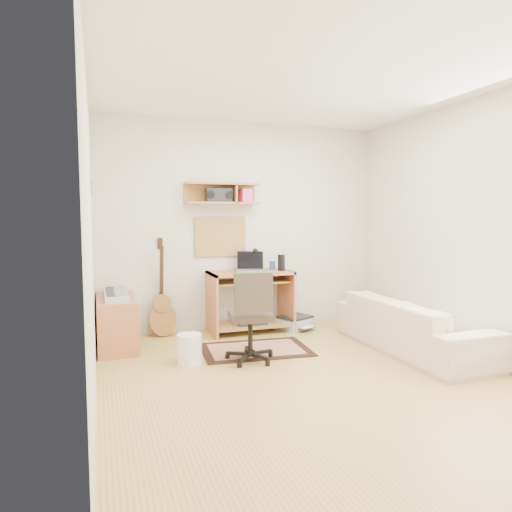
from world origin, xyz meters
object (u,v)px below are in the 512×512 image
object	(u,v)px
desk	(250,302)
sofa	(413,316)
task_chair	(250,316)
cabinet	(117,322)
printer	(295,322)

from	to	relation	value
desk	sofa	bearing A→B (deg)	-44.08
desk	task_chair	xyz separation A→B (m)	(-0.36, -1.09, 0.08)
cabinet	printer	size ratio (longest dim) A/B	2.20
cabinet	desk	bearing A→B (deg)	6.29
task_chair	sofa	world-z (taller)	task_chair
cabinet	sofa	world-z (taller)	sofa
cabinet	sofa	size ratio (longest dim) A/B	0.48
desk	sofa	distance (m)	1.91
sofa	printer	bearing A→B (deg)	31.74
cabinet	sofa	xyz separation A→B (m)	(2.96, -1.15, 0.09)
task_chair	printer	distance (m)	1.45
desk	task_chair	size ratio (longest dim) A/B	1.11
desk	printer	size ratio (longest dim) A/B	2.45
task_chair	cabinet	world-z (taller)	task_chair
printer	sofa	xyz separation A→B (m)	(0.79, -1.27, 0.28)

